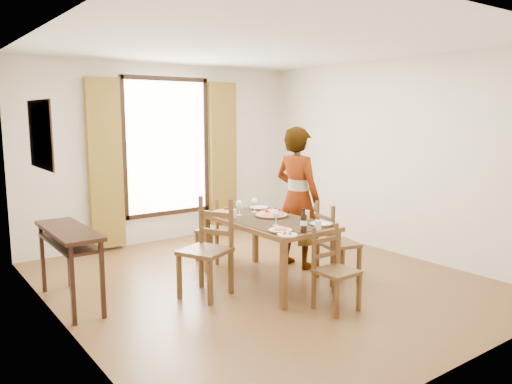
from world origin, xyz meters
TOP-DOWN VIEW (x-y plane):
  - ground at (0.00, 0.00)m, footprint 5.00×5.00m
  - room_shell at (-0.00, 0.13)m, footprint 4.60×5.10m
  - console_table at (-2.03, 0.60)m, footprint 0.38×1.20m
  - dining_table at (0.01, -0.07)m, footprint 0.86×1.60m
  - chair_west at (-0.76, 0.01)m, footprint 0.61×0.61m
  - chair_north at (0.00, 1.06)m, footprint 0.50×0.50m
  - chair_south at (0.06, -1.09)m, footprint 0.37×0.37m
  - chair_east at (0.69, -0.48)m, footprint 0.50×0.50m
  - man at (0.71, 0.23)m, footprint 0.80×0.66m
  - plate_sw at (-0.26, -0.63)m, footprint 0.27×0.27m
  - plate_se at (0.29, -0.65)m, footprint 0.27×0.27m
  - plate_nw at (-0.26, 0.51)m, footprint 0.27×0.27m
  - plate_ne at (0.31, 0.51)m, footprint 0.27×0.27m
  - pasta_platter at (0.13, 0.03)m, footprint 0.40×0.40m
  - caprese_plate at (-0.32, -0.81)m, footprint 0.20×0.20m
  - wine_glass_a at (-0.14, -0.40)m, footprint 0.08×0.08m
  - wine_glass_b at (0.11, 0.34)m, footprint 0.08×0.08m
  - wine_glass_c at (-0.14, 0.30)m, footprint 0.08×0.08m
  - tumbler_a at (0.37, -0.33)m, footprint 0.07×0.07m
  - tumbler_b at (-0.28, 0.21)m, footprint 0.07×0.07m
  - tumbler_c at (0.09, -0.81)m, footprint 0.07×0.07m
  - wine_bottle at (-0.10, -0.80)m, footprint 0.07×0.07m

SIDE VIEW (x-z plane):
  - ground at x=0.00m, z-range 0.00..0.00m
  - chair_south at x=0.06m, z-range -0.03..0.81m
  - chair_north at x=0.00m, z-range -0.03..0.83m
  - chair_east at x=0.69m, z-range -0.03..0.90m
  - chair_west at x=-0.76m, z-range -0.04..1.01m
  - dining_table at x=0.01m, z-range 0.31..1.06m
  - console_table at x=-2.03m, z-range 0.28..1.08m
  - caprese_plate at x=-0.32m, z-range 0.76..0.80m
  - plate_sw at x=-0.26m, z-range 0.76..0.81m
  - plate_se at x=0.29m, z-range 0.76..0.81m
  - plate_nw at x=-0.26m, z-range 0.76..0.81m
  - plate_ne at x=0.31m, z-range 0.76..0.81m
  - pasta_platter at x=0.13m, z-range 0.76..0.86m
  - tumbler_a at x=0.37m, z-range 0.76..0.86m
  - tumbler_b at x=-0.28m, z-range 0.76..0.86m
  - tumbler_c at x=0.09m, z-range 0.76..0.86m
  - wine_glass_a at x=-0.14m, z-range 0.76..0.94m
  - wine_glass_b at x=0.11m, z-range 0.76..0.94m
  - wine_glass_c at x=-0.14m, z-range 0.76..0.94m
  - wine_bottle at x=-0.10m, z-range 0.76..1.00m
  - man at x=0.71m, z-range 0.00..1.80m
  - room_shell at x=0.00m, z-range 0.17..2.91m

